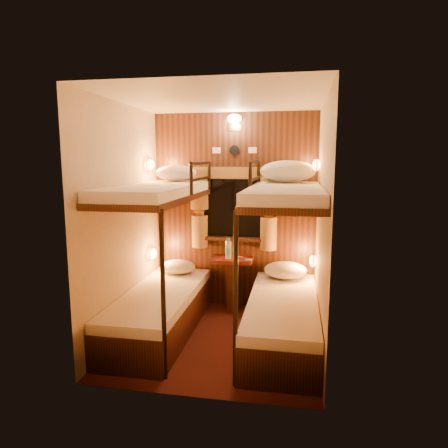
% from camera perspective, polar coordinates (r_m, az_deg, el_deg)
% --- Properties ---
extents(floor, '(2.10, 2.10, 0.00)m').
position_cam_1_polar(floor, '(4.30, -0.77, -16.06)').
color(floor, '#33150E').
rests_on(floor, ground).
extents(ceiling, '(2.10, 2.10, 0.00)m').
position_cam_1_polar(ceiling, '(3.94, -0.85, 17.42)').
color(ceiling, silver).
rests_on(ceiling, wall_back).
extents(wall_back, '(2.40, 0.00, 2.40)m').
position_cam_1_polar(wall_back, '(4.97, 1.52, 1.81)').
color(wall_back, '#C6B293').
rests_on(wall_back, floor).
extents(wall_front, '(2.40, 0.00, 2.40)m').
position_cam_1_polar(wall_front, '(2.94, -4.75, -3.26)').
color(wall_front, '#C6B293').
rests_on(wall_front, floor).
extents(wall_left, '(0.00, 2.40, 2.40)m').
position_cam_1_polar(wall_left, '(4.25, -14.14, 0.31)').
color(wall_left, '#C6B293').
rests_on(wall_left, floor).
extents(wall_right, '(0.00, 2.40, 2.40)m').
position_cam_1_polar(wall_right, '(3.88, 13.83, -0.49)').
color(wall_right, '#C6B293').
rests_on(wall_right, floor).
extents(back_panel, '(2.00, 0.03, 2.40)m').
position_cam_1_polar(back_panel, '(4.96, 1.50, 1.78)').
color(back_panel, black).
rests_on(back_panel, floor).
extents(bunk_left, '(0.72, 1.90, 1.82)m').
position_cam_1_polar(bunk_left, '(4.33, -9.14, -8.10)').
color(bunk_left, black).
rests_on(bunk_left, floor).
extents(bunk_right, '(0.72, 1.90, 1.82)m').
position_cam_1_polar(bunk_right, '(4.10, 8.45, -9.08)').
color(bunk_right, black).
rests_on(bunk_right, floor).
extents(window, '(1.00, 0.12, 0.79)m').
position_cam_1_polar(window, '(4.93, 1.44, 1.52)').
color(window, black).
rests_on(window, back_panel).
extents(curtains, '(1.10, 0.22, 1.00)m').
position_cam_1_polar(curtains, '(4.89, 1.39, 2.43)').
color(curtains, olive).
rests_on(curtains, back_panel).
extents(back_fixtures, '(0.54, 0.09, 0.48)m').
position_cam_1_polar(back_fixtures, '(4.90, 1.48, 13.95)').
color(back_fixtures, black).
rests_on(back_fixtures, back_panel).
extents(reading_lamps, '(2.00, 0.20, 1.25)m').
position_cam_1_polar(reading_lamps, '(4.62, 0.86, 1.76)').
color(reading_lamps, orange).
rests_on(reading_lamps, wall_left).
extents(table, '(0.50, 0.34, 0.66)m').
position_cam_1_polar(table, '(4.94, 1.13, -7.56)').
color(table, '#561B13').
rests_on(table, floor).
extents(bottle_left, '(0.06, 0.06, 0.21)m').
position_cam_1_polar(bottle_left, '(4.91, 1.63, -3.72)').
color(bottle_left, '#99BFE5').
rests_on(bottle_left, table).
extents(bottle_right, '(0.08, 0.08, 0.26)m').
position_cam_1_polar(bottle_right, '(4.81, 0.62, -3.75)').
color(bottle_right, '#99BFE5').
rests_on(bottle_right, table).
extents(sachet_a, '(0.08, 0.06, 0.01)m').
position_cam_1_polar(sachet_a, '(4.81, 3.53, -5.10)').
color(sachet_a, silver).
rests_on(sachet_a, table).
extents(sachet_b, '(0.08, 0.06, 0.01)m').
position_cam_1_polar(sachet_b, '(4.94, 2.36, -4.70)').
color(sachet_b, silver).
rests_on(sachet_b, table).
extents(pillow_lower_left, '(0.42, 0.30, 0.17)m').
position_cam_1_polar(pillow_lower_left, '(4.96, -6.53, -6.07)').
color(pillow_lower_left, white).
rests_on(pillow_lower_left, bunk_left).
extents(pillow_lower_right, '(0.50, 0.36, 0.20)m').
position_cam_1_polar(pillow_lower_right, '(4.77, 8.76, -6.53)').
color(pillow_lower_right, white).
rests_on(pillow_lower_right, bunk_right).
extents(pillow_upper_left, '(0.48, 0.35, 0.19)m').
position_cam_1_polar(pillow_upper_left, '(4.78, -6.83, 7.24)').
color(pillow_upper_left, white).
rests_on(pillow_upper_left, bunk_left).
extents(pillow_upper_right, '(0.62, 0.44, 0.24)m').
position_cam_1_polar(pillow_upper_right, '(4.53, 9.09, 7.46)').
color(pillow_upper_right, white).
rests_on(pillow_upper_right, bunk_right).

